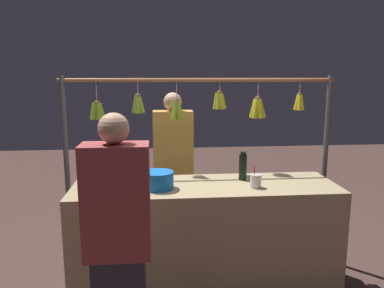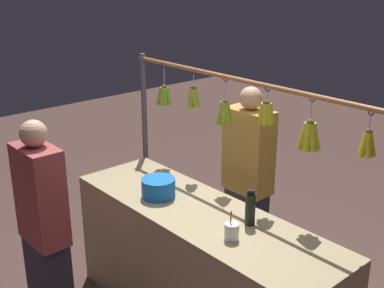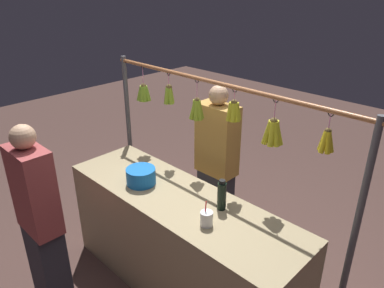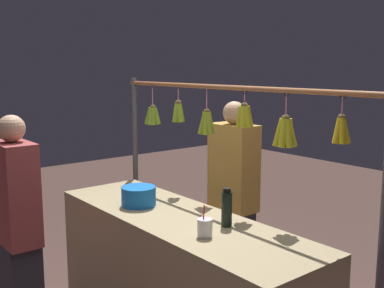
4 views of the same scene
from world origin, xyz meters
name	(u,v)px [view 2 (image 2 of 4)]	position (x,y,z in m)	size (l,w,h in m)	color
market_counter	(201,270)	(0.00, 0.00, 0.44)	(2.07, 0.62, 0.88)	tan
display_rack	(243,143)	(0.02, -0.40, 1.26)	(2.36, 0.14, 1.73)	#4C4C51
water_bottle	(250,208)	(-0.32, -0.11, 0.99)	(0.06, 0.06, 0.23)	black
blue_bucket	(158,188)	(0.37, 0.07, 0.95)	(0.23, 0.23, 0.13)	blue
drink_cup	(232,231)	(-0.37, 0.10, 0.93)	(0.09, 0.09, 0.18)	silver
vendor_person	(247,187)	(0.22, -0.69, 0.78)	(0.37, 0.20, 1.57)	#2D2D38
customer_person	(45,236)	(0.59, 0.82, 0.76)	(0.36, 0.20, 1.54)	#2D2D38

